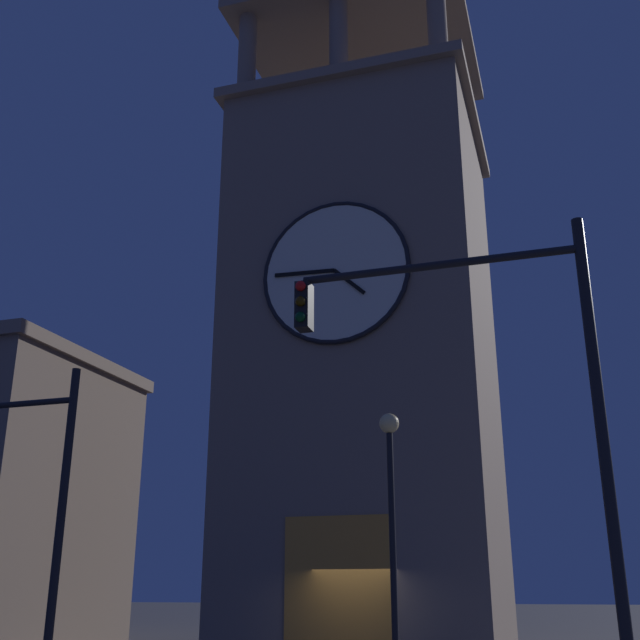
{
  "coord_description": "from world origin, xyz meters",
  "views": [
    {
      "loc": [
        -6.07,
        21.81,
        1.94
      ],
      "look_at": [
        2.37,
        -5.03,
        11.68
      ],
      "focal_mm": 43.86,
      "sensor_mm": 36.0,
      "label": 1
    }
  ],
  "objects_px": {
    "traffic_signal_near": "(18,481)",
    "street_lamp": "(391,494)",
    "clocktower": "(368,352)",
    "traffic_signal_mid": "(499,385)"
  },
  "relations": [
    {
      "from": "clocktower",
      "to": "traffic_signal_mid",
      "type": "relative_size",
      "value": 3.8
    },
    {
      "from": "clocktower",
      "to": "traffic_signal_mid",
      "type": "bearing_deg",
      "value": 109.71
    },
    {
      "from": "clocktower",
      "to": "street_lamp",
      "type": "xyz_separation_m",
      "value": [
        -2.9,
        10.05,
        -6.32
      ]
    },
    {
      "from": "traffic_signal_mid",
      "to": "traffic_signal_near",
      "type": "bearing_deg",
      "value": -11.41
    },
    {
      "from": "traffic_signal_near",
      "to": "street_lamp",
      "type": "distance_m",
      "value": 7.56
    },
    {
      "from": "traffic_signal_near",
      "to": "traffic_signal_mid",
      "type": "relative_size",
      "value": 0.86
    },
    {
      "from": "traffic_signal_near",
      "to": "street_lamp",
      "type": "xyz_separation_m",
      "value": [
        -6.25,
        -4.26,
        0.01
      ]
    },
    {
      "from": "traffic_signal_mid",
      "to": "clocktower",
      "type": "bearing_deg",
      "value": -70.29
    },
    {
      "from": "traffic_signal_near",
      "to": "traffic_signal_mid",
      "type": "xyz_separation_m",
      "value": [
        -9.14,
        1.84,
        0.72
      ]
    },
    {
      "from": "traffic_signal_mid",
      "to": "street_lamp",
      "type": "bearing_deg",
      "value": -64.67
    }
  ]
}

